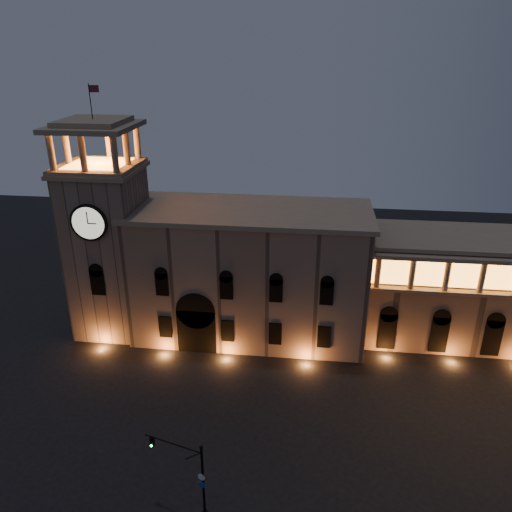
% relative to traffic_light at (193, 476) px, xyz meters
% --- Properties ---
extents(ground, '(160.00, 160.00, 0.00)m').
position_rel_traffic_light_xyz_m(ground, '(2.84, 7.34, -4.02)').
color(ground, black).
rests_on(ground, ground).
extents(government_building, '(30.80, 12.80, 17.60)m').
position_rel_traffic_light_xyz_m(government_building, '(0.76, 29.27, 4.75)').
color(government_building, '#866B58').
rests_on(government_building, ground).
extents(clock_tower, '(9.80, 9.80, 32.40)m').
position_rel_traffic_light_xyz_m(clock_tower, '(-17.66, 28.31, 8.48)').
color(clock_tower, '#866B58').
rests_on(clock_tower, ground).
extents(traffic_light, '(5.39, 1.81, 7.65)m').
position_rel_traffic_light_xyz_m(traffic_light, '(0.00, 0.00, 0.00)').
color(traffic_light, black).
rests_on(traffic_light, ground).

